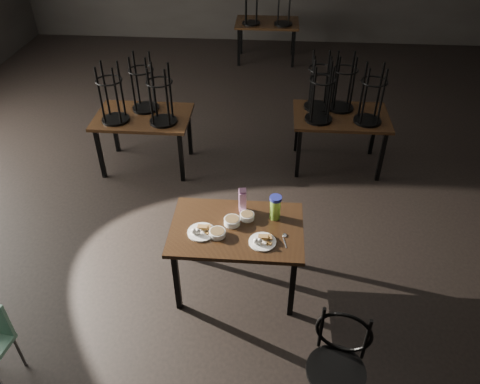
# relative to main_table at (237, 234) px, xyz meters

# --- Properties ---
(room) EXTENTS (12.00, 12.04, 3.22)m
(room) POSITION_rel_main_table_xyz_m (-0.13, 1.05, 1.66)
(room) COLOR black
(room) RESTS_ON ground
(main_table) EXTENTS (1.20, 0.80, 0.75)m
(main_table) POSITION_rel_main_table_xyz_m (0.00, 0.00, 0.00)
(main_table) COLOR black
(main_table) RESTS_ON ground
(plate_left) EXTENTS (0.25, 0.25, 0.08)m
(plate_left) POSITION_rel_main_table_xyz_m (-0.31, -0.09, 0.10)
(plate_left) COLOR white
(plate_left) RESTS_ON main_table
(plate_right) EXTENTS (0.24, 0.24, 0.08)m
(plate_right) POSITION_rel_main_table_xyz_m (0.24, -0.18, 0.10)
(plate_right) COLOR white
(plate_right) RESTS_ON main_table
(bowl_near) EXTENTS (0.15, 0.15, 0.06)m
(bowl_near) POSITION_rel_main_table_xyz_m (-0.05, 0.05, 0.11)
(bowl_near) COLOR white
(bowl_near) RESTS_ON main_table
(bowl_far) EXTENTS (0.13, 0.13, 0.05)m
(bowl_far) POSITION_rel_main_table_xyz_m (0.09, 0.13, 0.11)
(bowl_far) COLOR white
(bowl_far) RESTS_ON main_table
(bowl_big) EXTENTS (0.15, 0.15, 0.05)m
(bowl_big) POSITION_rel_main_table_xyz_m (-0.16, -0.11, 0.11)
(bowl_big) COLOR white
(bowl_big) RESTS_ON main_table
(juice_carton) EXTENTS (0.07, 0.07, 0.26)m
(juice_carton) POSITION_rel_main_table_xyz_m (0.03, 0.25, 0.20)
(juice_carton) COLOR #83176E
(juice_carton) RESTS_ON main_table
(water_bottle) EXTENTS (0.12, 0.12, 0.24)m
(water_bottle) POSITION_rel_main_table_xyz_m (0.34, 0.16, 0.20)
(water_bottle) COLOR #98DB40
(water_bottle) RESTS_ON main_table
(spoon) EXTENTS (0.05, 0.19, 0.01)m
(spoon) POSITION_rel_main_table_xyz_m (0.43, -0.09, 0.08)
(spoon) COLOR silver
(spoon) RESTS_ON main_table
(bentwood_chair) EXTENTS (0.47, 0.46, 0.91)m
(bentwood_chair) POSITION_rel_main_table_xyz_m (0.83, -1.13, -0.13)
(bentwood_chair) COLOR black
(bentwood_chair) RESTS_ON ground
(bg_table_left) EXTENTS (1.20, 0.80, 1.48)m
(bg_table_left) POSITION_rel_main_table_xyz_m (-1.36, 2.02, 0.11)
(bg_table_left) COLOR black
(bg_table_left) RESTS_ON ground
(bg_table_right) EXTENTS (1.20, 0.80, 1.48)m
(bg_table_right) POSITION_rel_main_table_xyz_m (1.12, 2.24, 0.13)
(bg_table_right) COLOR black
(bg_table_right) RESTS_ON ground
(bg_table_far) EXTENTS (1.20, 0.80, 1.48)m
(bg_table_far) POSITION_rel_main_table_xyz_m (0.10, 5.88, 0.08)
(bg_table_far) COLOR black
(bg_table_far) RESTS_ON ground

